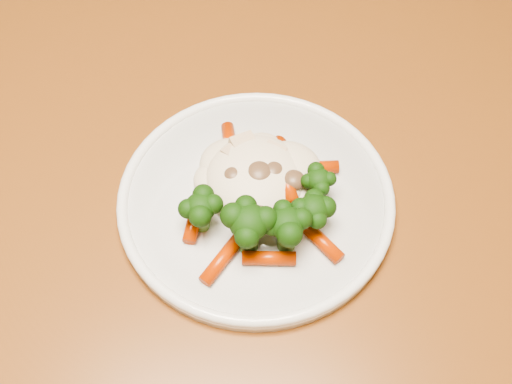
# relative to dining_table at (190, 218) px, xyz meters

# --- Properties ---
(dining_table) EXTENTS (1.47, 1.17, 0.75)m
(dining_table) POSITION_rel_dining_table_xyz_m (0.00, 0.00, 0.00)
(dining_table) COLOR brown
(dining_table) RESTS_ON ground
(plate) EXTENTS (0.25, 0.25, 0.01)m
(plate) POSITION_rel_dining_table_xyz_m (0.07, -0.04, 0.10)
(plate) COLOR white
(plate) RESTS_ON dining_table
(meal) EXTENTS (0.14, 0.17, 0.05)m
(meal) POSITION_rel_dining_table_xyz_m (0.08, -0.05, 0.12)
(meal) COLOR #F6E5C5
(meal) RESTS_ON plate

